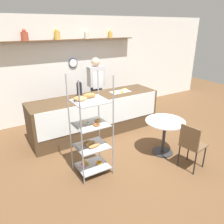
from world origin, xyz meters
TOP-DOWN VIEW (x-y plane):
  - ground_plane at (0.00, 0.00)m, footprint 14.00×14.00m
  - back_wall at (-0.00, 2.54)m, footprint 10.00×0.30m
  - display_counter at (0.00, 1.15)m, footprint 3.08×0.81m
  - pastry_rack at (-0.79, -0.19)m, footprint 0.58×0.52m
  - person_worker at (0.38, 1.84)m, footprint 0.42×0.23m
  - cafe_table at (0.74, -0.39)m, footprint 0.77×0.77m
  - cafe_chair at (0.76, -1.03)m, footprint 0.44×0.44m
  - coffee_carafe at (-0.35, 1.23)m, footprint 0.12×0.12m
  - donut_tray_counter at (0.71, 1.13)m, footprint 0.50×0.26m

SIDE VIEW (x-z plane):
  - ground_plane at x=0.00m, z-range 0.00..0.00m
  - display_counter at x=0.00m, z-range 0.00..0.93m
  - cafe_chair at x=0.76m, z-range 0.10..0.97m
  - cafe_table at x=0.74m, z-range 0.19..0.91m
  - pastry_rack at x=-0.79m, z-range -0.07..1.69m
  - person_worker at x=0.38m, z-range 0.09..1.78m
  - donut_tray_counter at x=0.71m, z-range 0.92..0.97m
  - coffee_carafe at x=-0.35m, z-range 0.92..1.29m
  - back_wall at x=0.00m, z-range 0.02..2.72m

